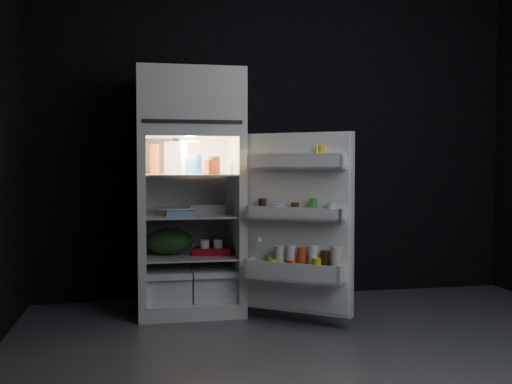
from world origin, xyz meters
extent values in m
cube|color=#55555A|center=(0.00, 0.00, 0.00)|extent=(4.00, 3.40, 0.00)
cube|color=black|center=(0.00, 1.70, 1.35)|extent=(4.00, 0.00, 2.70)
cube|color=white|center=(-0.79, 1.30, 0.05)|extent=(0.76, 0.70, 0.10)
cube|color=white|center=(-1.14, 1.30, 0.70)|extent=(0.05, 0.70, 1.20)
cube|color=white|center=(-0.43, 1.30, 0.70)|extent=(0.05, 0.70, 1.20)
cube|color=white|center=(-0.79, 1.62, 0.70)|extent=(0.66, 0.05, 1.20)
cube|color=white|center=(-0.79, 1.30, 1.33)|extent=(0.76, 0.70, 0.06)
cube|color=white|center=(-0.79, 1.30, 1.57)|extent=(0.76, 0.70, 0.42)
cube|color=black|center=(-0.79, 0.95, 1.39)|extent=(0.68, 0.01, 0.02)
cube|color=white|center=(-1.11, 1.28, 0.70)|extent=(0.01, 0.65, 1.20)
cube|color=white|center=(-0.46, 1.28, 0.70)|extent=(0.01, 0.65, 1.20)
cube|color=white|center=(-0.79, 1.28, 1.30)|extent=(0.66, 0.65, 0.01)
cube|color=white|center=(-0.79, 1.28, 0.10)|extent=(0.66, 0.65, 0.01)
cube|color=white|center=(-0.79, 1.28, 1.02)|extent=(0.65, 0.63, 0.01)
cube|color=white|center=(-0.79, 1.28, 0.72)|extent=(0.65, 0.63, 0.01)
cube|color=white|center=(-0.79, 1.28, 0.42)|extent=(0.65, 0.63, 0.01)
cube|color=white|center=(-0.95, 1.30, 0.22)|extent=(0.32, 0.59, 0.22)
cube|color=white|center=(-0.62, 1.30, 0.22)|extent=(0.32, 0.59, 0.22)
cube|color=white|center=(-0.95, 0.97, 0.31)|extent=(0.32, 0.02, 0.03)
cube|color=white|center=(-0.62, 0.97, 0.31)|extent=(0.32, 0.02, 0.03)
cube|color=#FFE5B2|center=(-0.79, 1.23, 1.28)|extent=(0.14, 0.14, 0.02)
cube|color=white|center=(-0.09, 0.74, 0.70)|extent=(0.63, 0.50, 1.22)
cube|color=white|center=(-0.11, 0.72, 0.70)|extent=(0.57, 0.44, 1.18)
cube|color=white|center=(-0.13, 0.68, 1.07)|extent=(0.59, 0.49, 0.02)
cube|color=white|center=(-0.15, 0.65, 1.11)|extent=(0.55, 0.43, 0.10)
cube|color=white|center=(0.13, 0.48, 1.11)|extent=(0.07, 0.08, 0.10)
cube|color=white|center=(-0.39, 0.88, 1.11)|extent=(0.07, 0.08, 0.10)
cube|color=white|center=(-0.14, 0.68, 0.73)|extent=(0.60, 0.49, 0.02)
cube|color=white|center=(-0.16, 0.65, 0.77)|extent=(0.55, 0.43, 0.09)
cube|color=white|center=(0.13, 0.48, 0.77)|extent=(0.08, 0.09, 0.09)
cube|color=white|center=(-0.40, 0.88, 0.77)|extent=(0.08, 0.09, 0.09)
cube|color=white|center=(-0.15, 0.66, 0.33)|extent=(0.62, 0.53, 0.02)
cube|color=white|center=(-0.18, 0.62, 0.38)|extent=(0.55, 0.43, 0.13)
cube|color=white|center=(0.11, 0.46, 0.38)|extent=(0.10, 0.12, 0.13)
cube|color=white|center=(-0.41, 0.86, 0.38)|extent=(0.10, 0.12, 0.13)
cube|color=white|center=(-0.13, 0.68, 1.16)|extent=(0.58, 0.47, 0.02)
cylinder|color=yellow|center=(0.01, 0.57, 1.15)|extent=(0.08, 0.08, 0.14)
cylinder|color=#D24918|center=(-0.10, 0.66, 1.12)|extent=(0.08, 0.08, 0.09)
cylinder|color=yellow|center=(-0.28, 0.79, 1.13)|extent=(0.08, 0.08, 0.10)
cylinder|color=silver|center=(0.07, 0.52, 0.80)|extent=(0.08, 0.08, 0.11)
cylinder|color=#338C33|center=(-0.03, 0.60, 0.81)|extent=(0.07, 0.07, 0.13)
cylinder|color=black|center=(-0.14, 0.68, 0.79)|extent=(0.08, 0.08, 0.10)
cylinder|color=#7C96C0|center=(-0.23, 0.75, 0.79)|extent=(0.08, 0.08, 0.08)
cylinder|color=black|center=(-0.33, 0.82, 0.80)|extent=(0.08, 0.08, 0.12)
cylinder|color=beige|center=(0.09, 0.48, 0.45)|extent=(0.11, 0.11, 0.23)
cylinder|color=black|center=(0.03, 0.53, 0.44)|extent=(0.08, 0.08, 0.20)
cylinder|color=white|center=(-0.04, 0.58, 0.45)|extent=(0.10, 0.10, 0.22)
cylinder|color=#D24918|center=(-0.10, 0.63, 0.44)|extent=(0.09, 0.09, 0.21)
cylinder|color=silver|center=(-0.16, 0.67, 0.45)|extent=(0.10, 0.10, 0.22)
cylinder|color=beige|center=(-0.23, 0.72, 0.44)|extent=(0.10, 0.10, 0.21)
cylinder|color=#338C33|center=(-0.29, 0.77, 0.41)|extent=(0.09, 0.09, 0.14)
cylinder|color=yellow|center=(-0.03, 0.52, 0.41)|extent=(0.08, 0.08, 0.15)
cylinder|color=#D24918|center=(-0.17, 0.63, 0.40)|extent=(0.08, 0.08, 0.12)
cylinder|color=yellow|center=(-0.28, 0.72, 0.40)|extent=(0.08, 0.08, 0.12)
cylinder|color=white|center=(-0.35, 0.82, 0.58)|extent=(0.05, 0.05, 0.02)
cube|color=white|center=(-0.88, 1.34, 1.15)|extent=(0.18, 0.18, 0.24)
cylinder|color=blue|center=(-0.74, 1.31, 1.10)|extent=(0.11, 0.11, 0.14)
cylinder|color=black|center=(-0.60, 1.25, 1.09)|extent=(0.12, 0.12, 0.13)
cylinder|color=#BC4D1E|center=(-1.04, 1.34, 1.14)|extent=(0.08, 0.08, 0.22)
cube|color=#D24918|center=(-0.64, 1.10, 1.08)|extent=(0.11, 0.09, 0.10)
cube|color=#9A948C|center=(-0.65, 1.27, 0.76)|extent=(0.27, 0.13, 0.07)
cylinder|color=#AC785B|center=(-0.89, 1.31, 0.75)|extent=(0.33, 0.33, 0.04)
cube|color=#7C96C0|center=(-0.87, 1.12, 0.75)|extent=(0.20, 0.11, 0.04)
cube|color=beige|center=(-0.63, 1.43, 0.75)|extent=(0.15, 0.14, 0.05)
ellipsoid|color=#193815|center=(-0.93, 1.30, 0.52)|extent=(0.37, 0.32, 0.20)
cube|color=#A90E14|center=(-0.62, 1.23, 0.45)|extent=(0.31, 0.21, 0.05)
cylinder|color=#A90E14|center=(-0.59, 1.43, 0.47)|extent=(0.09, 0.09, 0.09)
cylinder|color=#B5B6BA|center=(-0.51, 1.42, 0.47)|extent=(0.08, 0.08, 0.09)
camera|label=1|loc=(-1.16, -3.17, 1.09)|focal=42.00mm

